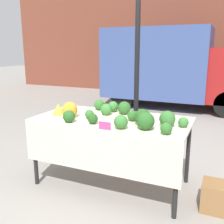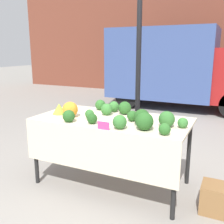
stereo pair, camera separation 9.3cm
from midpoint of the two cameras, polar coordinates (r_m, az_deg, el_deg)
The scene contains 23 objects.
ground_plane at distance 3.52m, azimuth -0.79°, elevation -15.14°, with size 40.00×40.00×0.00m, color gray.
building_facade at distance 10.70m, azimuth 17.73°, elevation 19.47°, with size 16.00×0.60×5.85m.
tent_pole at distance 3.77m, azimuth 4.68°, elevation 7.37°, with size 0.07×0.07×2.57m.
parked_truck at distance 7.98m, azimuth 13.14°, elevation 9.64°, with size 4.32×1.90×2.28m.
market_table at distance 3.16m, azimuth -1.35°, elevation -3.49°, with size 1.87×0.94×0.86m.
orange_cauliflower at distance 3.27m, azimuth -9.97°, elevation 0.49°, with size 0.19×0.19×0.19m.
romanesco_head at distance 3.46m, azimuth -12.36°, elevation 0.61°, with size 0.17×0.17×0.14m.
broccoli_head_0 at distance 3.19m, azimuth -5.76°, elevation -0.47°, with size 0.11×0.11×0.11m.
broccoli_head_1 at distance 3.52m, azimuth -0.54°, elevation 1.19°, with size 0.14×0.14×0.14m.
broccoli_head_2 at distance 2.91m, azimuth 5.74°, elevation -1.11°, with size 0.18×0.18×0.18m.
broccoli_head_3 at distance 3.39m, azimuth 1.89°, elevation 0.90°, with size 0.17×0.17×0.17m.
broccoli_head_4 at distance 2.63m, azimuth 10.73°, elevation -3.58°, with size 0.12×0.12×0.12m.
broccoli_head_5 at distance 3.07m, azimuth 3.64°, elevation -0.84°, with size 0.12×0.12×0.12m.
broccoli_head_6 at distance 2.91m, azimuth 14.39°, elevation -2.17°, with size 0.11×0.11×0.11m.
broccoli_head_7 at distance 2.74m, azimuth 6.38°, elevation -1.97°, with size 0.19×0.19×0.19m.
broccoli_head_8 at distance 2.89m, azimuth 11.05°, elevation -1.44°, with size 0.18×0.18×0.18m.
broccoli_head_9 at distance 2.76m, azimuth 0.97°, elevation -2.17°, with size 0.15×0.15×0.15m.
broccoli_head_10 at distance 2.96m, azimuth -5.11°, elevation -1.47°, with size 0.12×0.12×0.12m.
broccoli_head_11 at distance 3.35m, azimuth -2.08°, elevation 0.57°, with size 0.15×0.15×0.15m.
broccoli_head_12 at distance 3.63m, azimuth -3.52°, elevation 1.54°, with size 0.14×0.14×0.14m.
broccoli_head_13 at distance 3.05m, azimuth -10.21°, elevation -0.94°, with size 0.14×0.14×0.14m.
price_sign at distance 2.74m, azimuth -2.57°, elevation -3.01°, with size 0.14×0.01×0.09m.
produce_crate at distance 3.12m, azimuth 22.12°, elevation -16.97°, with size 0.43×0.28×0.31m.
Camera 1 is at (1.24, -2.83, 1.68)m, focal length 42.00 mm.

